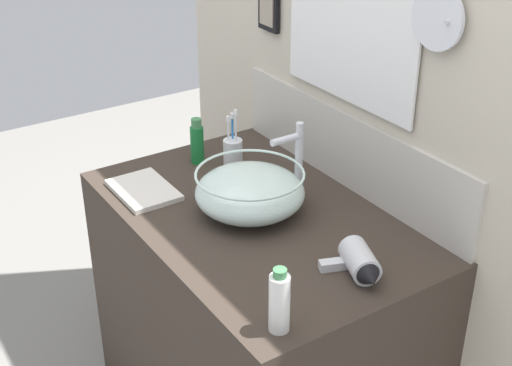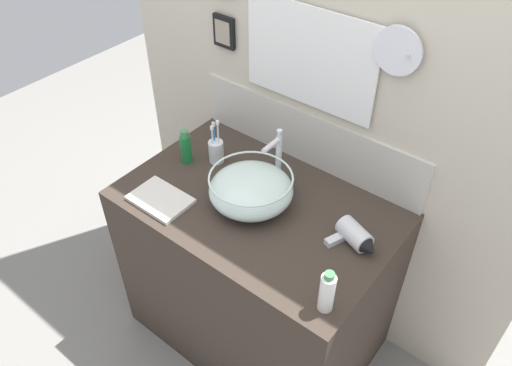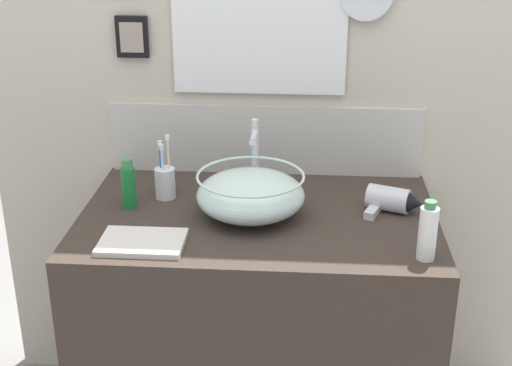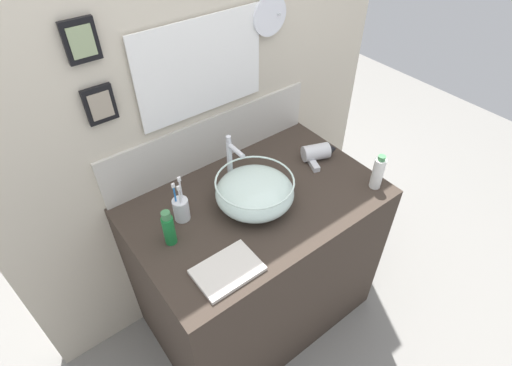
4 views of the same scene
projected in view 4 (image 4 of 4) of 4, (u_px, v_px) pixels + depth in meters
name	position (u px, v px, depth m)	size (l,w,h in m)	color
ground_plane	(257.00, 308.00, 2.23)	(6.00, 6.00, 0.00)	gray
vanity_counter	(257.00, 262.00, 1.95)	(1.06, 0.68, 0.85)	#382D26
back_panel	(203.00, 92.00, 1.65)	(1.89, 0.09, 2.38)	beige
glass_bowl_sink	(255.00, 192.00, 1.60)	(0.32, 0.32, 0.13)	silver
faucet	(231.00, 158.00, 1.65)	(0.02, 0.11, 0.24)	silver
hair_drier	(319.00, 152.00, 1.85)	(0.19, 0.14, 0.08)	silver
toothbrush_cup	(181.00, 209.00, 1.56)	(0.06, 0.06, 0.21)	silver
lotion_bottle	(169.00, 229.00, 1.45)	(0.04, 0.04, 0.16)	#197233
shampoo_bottle	(378.00, 173.00, 1.68)	(0.05, 0.05, 0.17)	white
hand_towel	(227.00, 270.00, 1.39)	(0.23, 0.16, 0.02)	silver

